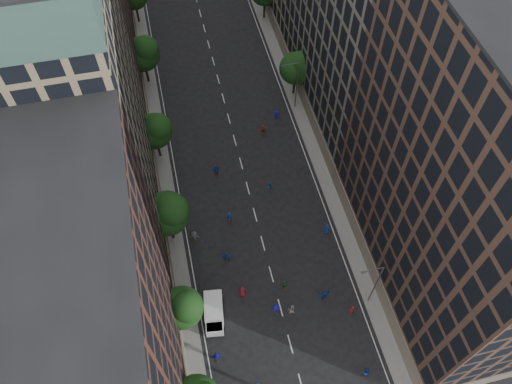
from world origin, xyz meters
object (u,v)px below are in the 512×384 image
(streetlamp_near, at_px, (375,283))
(streetlamp_far, at_px, (295,83))
(cargo_van, at_px, (214,313))
(skater_2, at_px, (365,372))

(streetlamp_near, bearing_deg, streetlamp_far, 90.00)
(cargo_van, distance_m, skater_2, 18.17)
(streetlamp_near, relative_size, streetlamp_far, 1.00)
(streetlamp_far, xyz_separation_m, cargo_van, (-18.25, -30.82, -3.82))
(streetlamp_near, distance_m, cargo_van, 18.77)
(streetlamp_far, relative_size, cargo_van, 1.79)
(streetlamp_far, relative_size, skater_2, 4.88)
(streetlamp_near, relative_size, cargo_van, 1.79)
(streetlamp_far, height_order, skater_2, streetlamp_far)
(streetlamp_near, height_order, skater_2, streetlamp_near)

